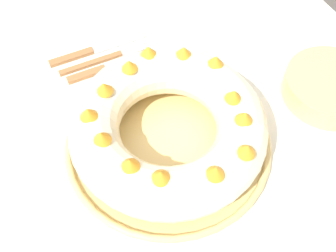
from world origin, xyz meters
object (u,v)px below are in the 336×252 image
serving_knife (91,51)px  fork (110,57)px  side_bowl (330,87)px  cake_knife (104,69)px  bundt_cake (168,126)px  serving_dish (168,143)px

serving_knife → fork: bearing=38.3°
fork → side_bowl: (0.26, 0.33, 0.02)m
cake_knife → fork: bearing=131.8°
serving_knife → cake_knife: size_ratio=1.18×
serving_knife → cake_knife: same height
cake_knife → side_bowl: size_ratio=1.01×
bundt_cake → side_bowl: bearing=85.3°
side_bowl → cake_knife: bearing=-123.8°
bundt_cake → cake_knife: size_ratio=1.85×
cake_knife → serving_knife: bearing=179.3°
serving_dish → cake_knife: serving_dish is taller
cake_knife → side_bowl: (0.24, 0.36, 0.02)m
bundt_cake → side_bowl: 0.32m
serving_dish → bundt_cake: size_ratio=1.10×
serving_dish → cake_knife: (-0.21, -0.04, -0.01)m
cake_knife → side_bowl: 0.43m
serving_dish → cake_knife: size_ratio=2.03×
serving_dish → serving_knife: (-0.27, -0.04, -0.01)m
fork → bundt_cake: bearing=8.2°
fork → serving_dish: bearing=8.2°
side_bowl → serving_dish: bearing=-94.7°
fork → serving_knife: (-0.03, -0.03, 0.00)m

